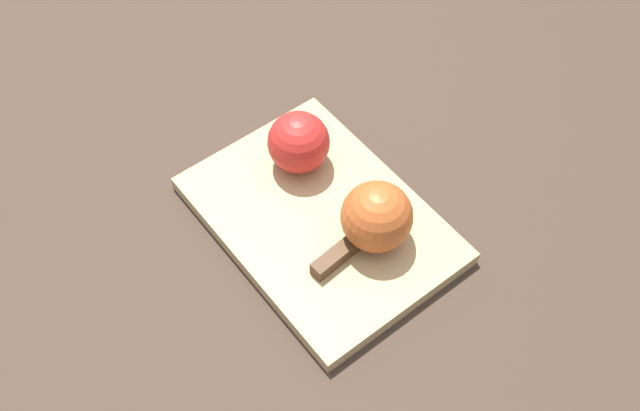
{
  "coord_description": "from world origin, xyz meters",
  "views": [
    {
      "loc": [
        0.43,
        -0.3,
        0.77
      ],
      "look_at": [
        0.0,
        0.0,
        0.04
      ],
      "focal_mm": 42.0,
      "sensor_mm": 36.0,
      "label": 1
    }
  ],
  "objects": [
    {
      "name": "apple_half_right",
      "position": [
        0.06,
        0.04,
        0.06
      ],
      "size": [
        0.08,
        0.08,
        0.08
      ],
      "rotation": [
        0.0,
        0.0,
        0.6
      ],
      "color": "#AD4C1E",
      "rests_on": "cutting_board"
    },
    {
      "name": "knife",
      "position": [
        0.06,
        -0.01,
        0.03
      ],
      "size": [
        0.04,
        0.15,
        0.02
      ],
      "rotation": [
        0.0,
        0.0,
        1.71
      ],
      "color": "silver",
      "rests_on": "cutting_board"
    },
    {
      "name": "apple_half_left",
      "position": [
        -0.08,
        0.03,
        0.06
      ],
      "size": [
        0.08,
        0.08,
        0.08
      ],
      "rotation": [
        0.0,
        0.0,
        3.71
      ],
      "color": "red",
      "rests_on": "cutting_board"
    },
    {
      "name": "cutting_board",
      "position": [
        0.0,
        0.0,
        0.01
      ],
      "size": [
        0.33,
        0.25,
        0.02
      ],
      "color": "tan",
      "rests_on": "ground_plane"
    },
    {
      "name": "ground_plane",
      "position": [
        0.0,
        0.0,
        0.0
      ],
      "size": [
        4.0,
        4.0,
        0.0
      ],
      "primitive_type": "plane",
      "color": "#38281E"
    }
  ]
}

